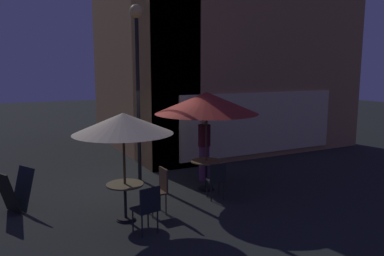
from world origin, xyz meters
TOP-DOWN VIEW (x-y plane):
  - ground_plane at (0.00, 0.00)m, footprint 60.00×60.00m
  - cafe_building at (3.86, 3.44)m, footprint 8.92×7.14m
  - street_lamp_near_corner at (0.40, 0.88)m, footprint 0.36×0.36m
  - menu_sandwich_board at (-2.78, -0.11)m, footprint 0.84×0.79m
  - cafe_table_0 at (-0.80, -1.64)m, footprint 0.75×0.75m
  - cafe_table_1 at (1.63, -0.69)m, footprint 0.78×0.78m
  - patio_umbrella_0 at (-0.80, -1.64)m, footprint 1.99×1.99m
  - patio_umbrella_1 at (1.63, -0.69)m, footprint 2.59×2.59m
  - cafe_chair_0 at (-0.03, -1.62)m, footprint 0.39×0.39m
  - cafe_chair_1 at (-0.64, -2.48)m, footprint 0.50×0.50m
  - cafe_chair_2 at (1.48, -1.46)m, footprint 0.45×0.45m
  - patron_standing_0 at (2.01, 0.08)m, footprint 0.34×0.34m

SIDE VIEW (x-z plane):
  - ground_plane at x=0.00m, z-range 0.00..0.00m
  - menu_sandwich_board at x=-2.78m, z-range 0.01..0.94m
  - cafe_chair_2 at x=1.48m, z-range 0.09..0.98m
  - cafe_chair_1 at x=-0.64m, z-range 0.09..1.02m
  - cafe_table_0 at x=-0.80m, z-range 0.18..0.96m
  - cafe_table_1 at x=1.63m, z-range 0.19..0.96m
  - cafe_chair_0 at x=-0.03m, z-range 0.09..1.08m
  - patron_standing_0 at x=2.01m, z-range 0.01..1.78m
  - patio_umbrella_0 at x=-0.80m, z-range 0.89..3.11m
  - patio_umbrella_1 at x=1.63m, z-range 0.98..3.50m
  - street_lamp_near_corner at x=0.40m, z-range 1.06..5.81m
  - cafe_building at x=3.86m, z-range -0.01..9.09m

